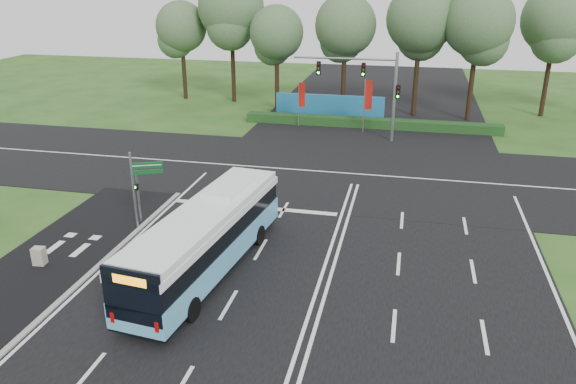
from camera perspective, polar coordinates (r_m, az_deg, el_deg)
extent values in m
plane|color=#254D19|center=(26.81, 4.07, -6.62)|extent=(120.00, 120.00, 0.00)
cube|color=black|center=(26.80, 4.07, -6.58)|extent=(20.00, 120.00, 0.04)
cube|color=black|center=(37.75, 6.82, 1.82)|extent=(120.00, 14.00, 0.05)
cube|color=black|center=(28.70, -22.60, -6.29)|extent=(5.00, 18.00, 0.06)
cube|color=gray|center=(27.44, -18.44, -6.92)|extent=(0.25, 18.00, 0.12)
cube|color=#58A6CD|center=(25.30, -8.14, -5.97)|extent=(3.71, 11.76, 1.06)
cube|color=black|center=(25.52, -8.09, -6.93)|extent=(3.68, 11.70, 0.29)
cube|color=black|center=(24.87, -8.26, -3.99)|extent=(3.59, 11.57, 0.91)
cube|color=white|center=(24.63, -8.33, -2.78)|extent=(3.71, 11.76, 0.34)
cube|color=white|center=(24.50, -8.37, -2.06)|extent=(3.61, 11.29, 0.34)
cube|color=white|center=(26.39, -6.05, 0.47)|extent=(1.86, 3.05, 0.24)
cube|color=black|center=(20.57, -15.55, -10.24)|extent=(2.33, 0.39, 2.12)
cube|color=orange|center=(20.21, -15.80, -8.66)|extent=(1.35, 0.21, 0.34)
cylinder|color=black|center=(28.61, -7.17, -3.73)|extent=(0.38, 1.03, 1.00)
cylinder|color=black|center=(27.76, -2.97, -4.40)|extent=(0.38, 1.03, 1.00)
cylinder|color=black|center=(23.36, -14.68, -10.48)|extent=(0.38, 1.03, 1.00)
cylinder|color=black|center=(22.31, -9.73, -11.68)|extent=(0.38, 1.03, 1.00)
cylinder|color=gray|center=(30.85, -14.96, -0.35)|extent=(0.12, 0.12, 3.04)
cube|color=black|center=(30.50, -15.21, 0.51)|extent=(0.25, 0.16, 0.35)
sphere|color=#19F233|center=(30.42, -15.30, 0.44)|extent=(0.12, 0.12, 0.12)
cylinder|color=gray|center=(29.94, -15.40, 0.10)|extent=(0.13, 0.13, 4.18)
cube|color=#0C471B|center=(29.43, -14.14, 2.66)|extent=(1.46, 0.67, 0.31)
cube|color=#0C471B|center=(29.54, -14.07, 1.99)|extent=(1.46, 0.67, 0.23)
cube|color=white|center=(29.40, -14.17, 2.64)|extent=(1.35, 0.58, 0.04)
cube|color=#A39C83|center=(28.24, -23.95, -6.01)|extent=(0.58, 0.50, 0.89)
cylinder|color=gray|center=(49.13, 1.08, 8.90)|extent=(0.06, 0.06, 3.94)
cube|color=#9B140D|center=(48.96, 1.43, 9.85)|extent=(0.52, 0.15, 2.10)
cylinder|color=gray|center=(47.37, 7.73, 8.59)|extent=(0.07, 0.07, 4.49)
cube|color=#9B140D|center=(47.21, 8.19, 9.70)|extent=(0.59, 0.16, 2.39)
cylinder|color=gray|center=(44.91, 10.76, 9.35)|extent=(0.24, 0.24, 7.00)
cylinder|color=gray|center=(44.71, 5.76, 13.34)|extent=(8.00, 0.16, 0.16)
cube|color=black|center=(44.67, 7.67, 12.21)|extent=(0.32, 0.28, 1.05)
cube|color=black|center=(45.10, 3.14, 12.45)|extent=(0.32, 0.28, 1.05)
cube|color=black|center=(44.80, 11.12, 9.95)|extent=(0.32, 0.28, 1.05)
cube|color=#153513|center=(49.59, 8.39, 6.94)|extent=(22.00, 1.20, 0.80)
cube|color=#1B6492|center=(52.26, 4.23, 8.63)|extent=(10.00, 0.30, 2.20)
cylinder|color=black|center=(61.42, -10.55, 12.55)|extent=(0.44, 0.44, 7.06)
sphere|color=#3B5B35|center=(60.97, -10.80, 16.17)|extent=(5.20, 5.20, 5.20)
cylinder|color=black|center=(59.09, -5.63, 13.37)|extent=(0.44, 0.44, 8.89)
sphere|color=#3B5B35|center=(58.62, -5.81, 18.13)|extent=(6.55, 6.55, 6.55)
cylinder|color=black|center=(55.58, -1.13, 11.95)|extent=(0.44, 0.44, 6.96)
sphere|color=#3B5B35|center=(55.08, -1.16, 15.90)|extent=(5.13, 5.13, 5.13)
cylinder|color=black|center=(54.57, 5.69, 12.06)|extent=(0.44, 0.44, 7.69)
sphere|color=#3B5B35|center=(54.06, 5.86, 16.51)|extent=(5.66, 5.66, 5.66)
cylinder|color=black|center=(54.04, 12.93, 11.90)|extent=(0.44, 0.44, 8.34)
sphere|color=#3B5B35|center=(53.52, 13.35, 16.76)|extent=(6.14, 6.14, 6.14)
cylinder|color=black|center=(53.43, 18.22, 11.22)|extent=(0.44, 0.44, 8.22)
sphere|color=#3B5B35|center=(52.91, 18.80, 16.05)|extent=(6.06, 6.06, 6.06)
cylinder|color=black|center=(57.67, 24.89, 11.06)|extent=(0.44, 0.44, 8.33)
sphere|color=#3B5B35|center=(57.19, 25.63, 15.57)|extent=(6.14, 6.14, 6.14)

